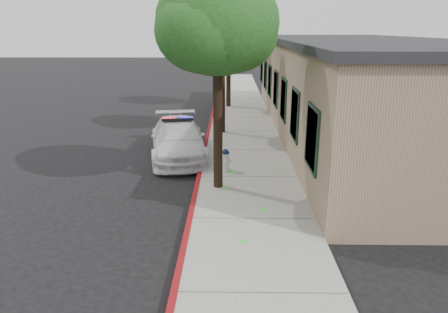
% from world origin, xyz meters
% --- Properties ---
extents(ground, '(120.00, 120.00, 0.00)m').
position_xyz_m(ground, '(0.00, 0.00, 0.00)').
color(ground, black).
rests_on(ground, ground).
extents(sidewalk, '(3.20, 60.00, 0.15)m').
position_xyz_m(sidewalk, '(1.60, 3.00, 0.07)').
color(sidewalk, gray).
rests_on(sidewalk, ground).
extents(red_curb, '(0.14, 60.00, 0.16)m').
position_xyz_m(red_curb, '(0.06, 3.00, 0.08)').
color(red_curb, maroon).
rests_on(red_curb, ground).
extents(clapboard_building, '(7.30, 20.89, 4.24)m').
position_xyz_m(clapboard_building, '(6.69, 9.00, 2.13)').
color(clapboard_building, tan).
rests_on(clapboard_building, ground).
extents(police_car, '(2.73, 5.06, 1.51)m').
position_xyz_m(police_car, '(-0.90, 5.55, 0.70)').
color(police_car, silver).
rests_on(police_car, ground).
extents(fire_hydrant, '(0.43, 0.37, 0.75)m').
position_xyz_m(fire_hydrant, '(0.89, 3.54, 0.53)').
color(fire_hydrant, silver).
rests_on(fire_hydrant, sidewalk).
extents(street_tree_near, '(3.32, 3.37, 6.06)m').
position_xyz_m(street_tree_near, '(0.71, 2.14, 4.67)').
color(street_tree_near, black).
rests_on(street_tree_near, sidewalk).
extents(street_tree_mid, '(2.86, 2.99, 5.47)m').
position_xyz_m(street_tree_mid, '(0.70, 8.89, 4.27)').
color(street_tree_mid, black).
rests_on(street_tree_mid, sidewalk).
extents(street_tree_far, '(3.40, 3.14, 5.93)m').
position_xyz_m(street_tree_far, '(0.96, 15.29, 4.61)').
color(street_tree_far, black).
rests_on(street_tree_far, sidewalk).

